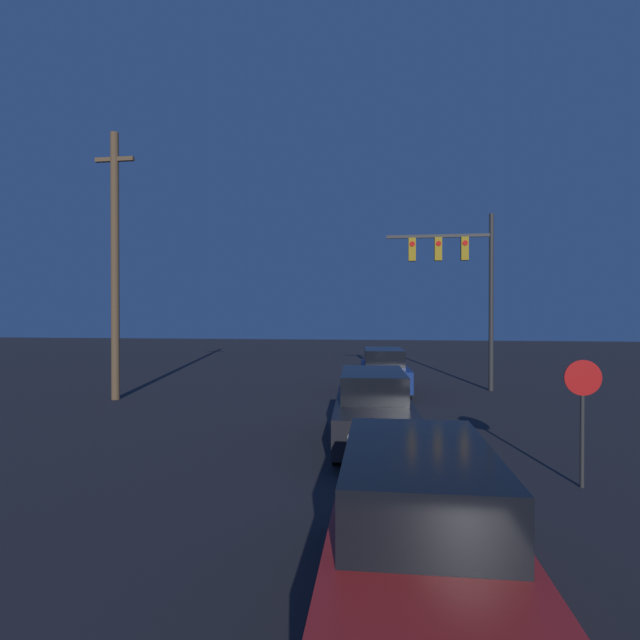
{
  "coord_description": "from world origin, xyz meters",
  "views": [
    {
      "loc": [
        1.69,
        1.69,
        2.93
      ],
      "look_at": [
        0.0,
        14.0,
        2.8
      ],
      "focal_mm": 28.0,
      "sensor_mm": 36.0,
      "label": 1
    }
  ],
  "objects_px": {
    "stop_sign": "(583,400)",
    "utility_pole": "(115,262)",
    "car_near": "(420,537)",
    "traffic_signal_mast": "(462,271)",
    "car_far": "(384,370)",
    "car_mid": "(373,407)"
  },
  "relations": [
    {
      "from": "car_mid",
      "to": "stop_sign",
      "type": "distance_m",
      "value": 4.34
    },
    {
      "from": "car_mid",
      "to": "traffic_signal_mast",
      "type": "distance_m",
      "value": 9.93
    },
    {
      "from": "car_mid",
      "to": "stop_sign",
      "type": "height_order",
      "value": "stop_sign"
    },
    {
      "from": "traffic_signal_mast",
      "to": "stop_sign",
      "type": "xyz_separation_m",
      "value": [
        0.44,
        -10.97,
        -3.14
      ]
    },
    {
      "from": "car_near",
      "to": "utility_pole",
      "type": "height_order",
      "value": "utility_pole"
    },
    {
      "from": "car_mid",
      "to": "car_near",
      "type": "bearing_deg",
      "value": 91.94
    },
    {
      "from": "stop_sign",
      "to": "utility_pole",
      "type": "bearing_deg",
      "value": 150.46
    },
    {
      "from": "car_near",
      "to": "car_far",
      "type": "height_order",
      "value": "same"
    },
    {
      "from": "car_near",
      "to": "car_mid",
      "type": "distance_m",
      "value": 6.55
    },
    {
      "from": "car_near",
      "to": "car_mid",
      "type": "xyz_separation_m",
      "value": [
        -0.63,
        6.52,
        0.0
      ]
    },
    {
      "from": "stop_sign",
      "to": "utility_pole",
      "type": "relative_size",
      "value": 0.24
    },
    {
      "from": "car_far",
      "to": "stop_sign",
      "type": "height_order",
      "value": "stop_sign"
    },
    {
      "from": "car_near",
      "to": "car_far",
      "type": "xyz_separation_m",
      "value": [
        -0.46,
        14.1,
        0.0
      ]
    },
    {
      "from": "car_near",
      "to": "stop_sign",
      "type": "xyz_separation_m",
      "value": [
        2.97,
        4.18,
        0.65
      ]
    },
    {
      "from": "car_far",
      "to": "traffic_signal_mast",
      "type": "height_order",
      "value": "traffic_signal_mast"
    },
    {
      "from": "stop_sign",
      "to": "utility_pole",
      "type": "distance_m",
      "value": 14.86
    },
    {
      "from": "car_far",
      "to": "car_mid",
      "type": "bearing_deg",
      "value": 84.98
    },
    {
      "from": "car_far",
      "to": "traffic_signal_mast",
      "type": "distance_m",
      "value": 4.93
    },
    {
      "from": "traffic_signal_mast",
      "to": "utility_pole",
      "type": "xyz_separation_m",
      "value": [
        -12.18,
        -3.82,
        0.12
      ]
    },
    {
      "from": "car_mid",
      "to": "traffic_signal_mast",
      "type": "xyz_separation_m",
      "value": [
        3.16,
        8.62,
        3.78
      ]
    },
    {
      "from": "car_near",
      "to": "traffic_signal_mast",
      "type": "distance_m",
      "value": 15.81
    },
    {
      "from": "stop_sign",
      "to": "utility_pole",
      "type": "xyz_separation_m",
      "value": [
        -12.62,
        7.15,
        3.26
      ]
    }
  ]
}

